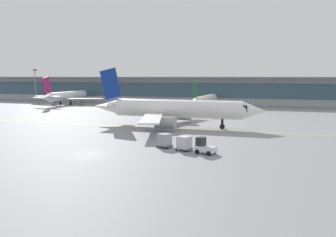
% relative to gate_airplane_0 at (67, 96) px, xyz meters
% --- Properties ---
extents(ground_plane, '(400.00, 400.00, 0.00)m').
position_rel_gate_airplane_0_xyz_m(ground_plane, '(47.96, -67.17, -2.96)').
color(ground_plane, gray).
extents(taxiway_centreline_stripe, '(110.00, 1.04, 0.01)m').
position_rel_gate_airplane_0_xyz_m(taxiway_centreline_stripe, '(51.66, -42.46, -2.96)').
color(taxiway_centreline_stripe, yellow).
rests_on(taxiway_centreline_stripe, ground_plane).
extents(terminal_concourse, '(207.89, 11.00, 9.60)m').
position_rel_gate_airplane_0_xyz_m(terminal_concourse, '(47.96, 18.27, 1.96)').
color(terminal_concourse, '#9EA3A8').
rests_on(terminal_concourse, ground_plane).
extents(gate_airplane_0, '(27.73, 29.80, 9.88)m').
position_rel_gate_airplane_0_xyz_m(gate_airplane_0, '(0.00, 0.00, 0.00)').
color(gate_airplane_0, white).
rests_on(gate_airplane_0, ground_plane).
extents(gate_airplane_1, '(25.23, 27.15, 8.99)m').
position_rel_gate_airplane_0_xyz_m(gate_airplane_1, '(49.25, -2.18, -0.27)').
color(gate_airplane_1, silver).
rests_on(gate_airplane_1, ground_plane).
extents(taxiing_regional_jet, '(35.05, 32.70, 11.64)m').
position_rel_gate_airplane_0_xyz_m(taxiing_regional_jet, '(51.21, -40.46, 0.53)').
color(taxiing_regional_jet, white).
rests_on(taxiing_regional_jet, ground_plane).
extents(baggage_tug, '(2.92, 2.30, 2.10)m').
position_rel_gate_airplane_0_xyz_m(baggage_tug, '(61.64, -62.38, -2.07)').
color(baggage_tug, silver).
rests_on(baggage_tug, ground_plane).
extents(cargo_dolly_lead, '(2.52, 2.21, 1.94)m').
position_rel_gate_airplane_0_xyz_m(cargo_dolly_lead, '(58.69, -61.32, -1.91)').
color(cargo_dolly_lead, '#595B60').
rests_on(cargo_dolly_lead, ground_plane).
extents(cargo_dolly_trailing, '(2.52, 2.21, 1.94)m').
position_rel_gate_airplane_0_xyz_m(cargo_dolly_trailing, '(55.52, -60.19, -1.91)').
color(cargo_dolly_trailing, '#595B60').
rests_on(cargo_dolly_trailing, ground_plane).
extents(apron_light_mast_0, '(1.80, 0.36, 12.50)m').
position_rel_gate_airplane_0_xyz_m(apron_light_mast_0, '(-22.29, 11.60, 3.96)').
color(apron_light_mast_0, gray).
rests_on(apron_light_mast_0, ground_plane).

